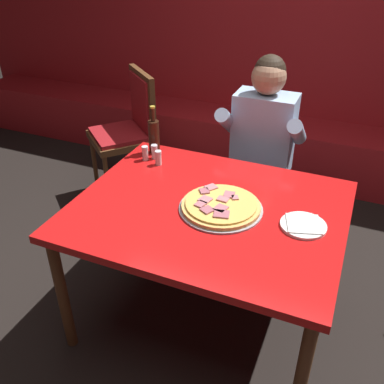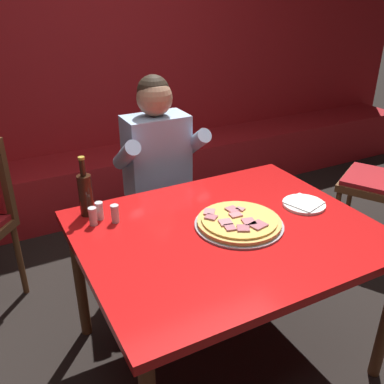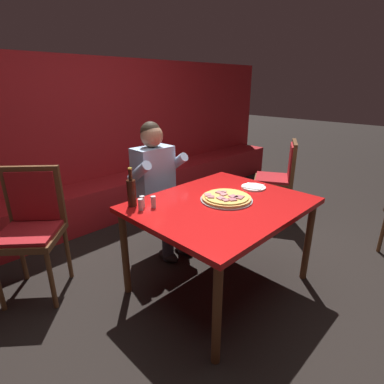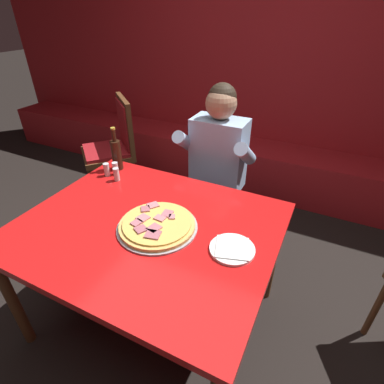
{
  "view_description": "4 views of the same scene",
  "coord_description": "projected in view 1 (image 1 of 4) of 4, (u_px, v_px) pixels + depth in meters",
  "views": [
    {
      "loc": [
        0.6,
        -1.63,
        1.9
      ],
      "look_at": [
        -0.11,
        0.06,
        0.77
      ],
      "focal_mm": 40.0,
      "sensor_mm": 36.0,
      "label": 1
    },
    {
      "loc": [
        -0.91,
        -1.38,
        1.73
      ],
      "look_at": [
        -0.14,
        0.08,
        0.93
      ],
      "focal_mm": 40.0,
      "sensor_mm": 36.0,
      "label": 2
    },
    {
      "loc": [
        -1.66,
        -1.33,
        1.61
      ],
      "look_at": [
        0.02,
        0.33,
        0.74
      ],
      "focal_mm": 28.0,
      "sensor_mm": 36.0,
      "label": 3
    },
    {
      "loc": [
        0.74,
        -0.98,
        1.71
      ],
      "look_at": [
        0.11,
        0.29,
        0.81
      ],
      "focal_mm": 28.0,
      "sensor_mm": 36.0,
      "label": 4
    }
  ],
  "objects": [
    {
      "name": "ground_plane",
      "position": [
        206.0,
        313.0,
        2.48
      ],
      "size": [
        24.0,
        24.0,
        0.0
      ],
      "primitive_type": "plane",
      "color": "black"
    },
    {
      "name": "booth_bench",
      "position": [
        282.0,
        148.0,
        3.81
      ],
      "size": [
        6.46,
        0.48,
        0.46
      ],
      "primitive_type": "cube",
      "color": "#A3191E",
      "rests_on": "ground_plane"
    },
    {
      "name": "shaker_parmesan",
      "position": [
        158.0,
        158.0,
        2.43
      ],
      "size": [
        0.04,
        0.04,
        0.09
      ],
      "color": "silver",
      "rests_on": "main_dining_table"
    },
    {
      "name": "pizza",
      "position": [
        220.0,
        207.0,
        2.05
      ],
      "size": [
        0.41,
        0.41,
        0.05
      ],
      "color": "#9E9EA3",
      "rests_on": "main_dining_table"
    },
    {
      "name": "booth_wall_panel",
      "position": [
        300.0,
        57.0,
        3.68
      ],
      "size": [
        6.8,
        0.16,
        1.9
      ],
      "primitive_type": "cube",
      "color": "#A3191E",
      "rests_on": "ground_plane"
    },
    {
      "name": "beer_bottle",
      "position": [
        154.0,
        135.0,
        2.53
      ],
      "size": [
        0.07,
        0.07,
        0.29
      ],
      "color": "black",
      "rests_on": "main_dining_table"
    },
    {
      "name": "diner_seated_blue_shirt",
      "position": [
        259.0,
        149.0,
        2.71
      ],
      "size": [
        0.53,
        0.53,
        1.27
      ],
      "color": "black",
      "rests_on": "ground_plane"
    },
    {
      "name": "main_dining_table",
      "position": [
        208.0,
        219.0,
        2.12
      ],
      "size": [
        1.3,
        1.06,
        0.74
      ],
      "color": "brown",
      "rests_on": "ground_plane"
    },
    {
      "name": "dining_chair_near_right",
      "position": [
        130.0,
        126.0,
        3.31
      ],
      "size": [
        0.62,
        0.62,
        1.01
      ],
      "color": "brown",
      "rests_on": "ground_plane"
    },
    {
      "name": "shaker_black_pepper",
      "position": [
        145.0,
        154.0,
        2.48
      ],
      "size": [
        0.04,
        0.04,
        0.09
      ],
      "color": "silver",
      "rests_on": "main_dining_table"
    },
    {
      "name": "plate_white_paper",
      "position": [
        303.0,
        225.0,
        1.94
      ],
      "size": [
        0.21,
        0.21,
        0.02
      ],
      "color": "white",
      "rests_on": "main_dining_table"
    },
    {
      "name": "shaker_red_pepper_flakes",
      "position": [
        155.0,
        152.0,
        2.5
      ],
      "size": [
        0.04,
        0.04,
        0.09
      ],
      "color": "silver",
      "rests_on": "main_dining_table"
    }
  ]
}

